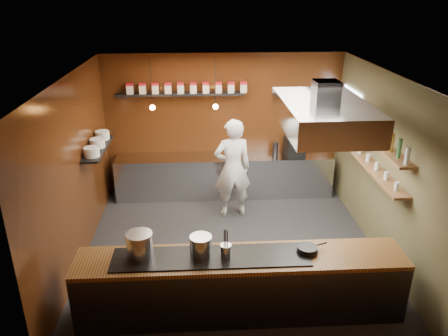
{
  "coord_description": "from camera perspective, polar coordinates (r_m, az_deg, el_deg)",
  "views": [
    {
      "loc": [
        -0.51,
        -6.46,
        4.23
      ],
      "look_at": [
        -0.11,
        0.4,
        1.36
      ],
      "focal_mm": 35.0,
      "sensor_mm": 36.0,
      "label": 1
    }
  ],
  "objects": [
    {
      "name": "espresso_machine",
      "position": [
        9.41,
        9.17,
        2.86
      ],
      "size": [
        0.44,
        0.42,
        0.39
      ],
      "primitive_type": "cube",
      "rotation": [
        0.0,
        0.0,
        0.15
      ],
      "color": "black",
      "rests_on": "prep_counter"
    },
    {
      "name": "stockpot_small",
      "position": [
        5.83,
        -3.04,
        -10.09
      ],
      "size": [
        0.38,
        0.38,
        0.28
      ],
      "primitive_type": "cylinder",
      "rotation": [
        0.0,
        0.0,
        0.35
      ],
      "color": "#B0B3B7",
      "rests_on": "pass_counter"
    },
    {
      "name": "tin_shelf",
      "position": [
        9.06,
        -5.78,
        9.57
      ],
      "size": [
        2.6,
        0.26,
        0.04
      ],
      "primitive_type": "cube",
      "color": "black",
      "rests_on": "back_wall"
    },
    {
      "name": "pendant_left",
      "position": [
        8.47,
        -9.34,
        8.13
      ],
      "size": [
        0.1,
        0.1,
        0.95
      ],
      "color": "black",
      "rests_on": "ceiling"
    },
    {
      "name": "extractor_hood",
      "position": [
        6.56,
        12.93,
        6.81
      ],
      "size": [
        1.2,
        2.0,
        0.72
      ],
      "color": "#38383D",
      "rests_on": "ceiling"
    },
    {
      "name": "frying_pan",
      "position": [
        6.05,
        10.87,
        -10.36
      ],
      "size": [
        0.44,
        0.29,
        0.07
      ],
      "color": "black",
      "rests_on": "pass_counter"
    },
    {
      "name": "butter_jar",
      "position": [
        6.08,
        10.29,
        -10.24
      ],
      "size": [
        0.13,
        0.13,
        0.09
      ],
      "primitive_type": "cylinder",
      "rotation": [
        0.0,
        0.0,
        0.43
      ],
      "color": "gold",
      "rests_on": "pass_counter"
    },
    {
      "name": "bottle_shelf_upper",
      "position": [
        7.69,
        18.65,
        3.95
      ],
      "size": [
        0.26,
        2.8,
        0.04
      ],
      "primitive_type": "cube",
      "color": "brown",
      "rests_on": "right_wall"
    },
    {
      "name": "bottles",
      "position": [
        7.65,
        18.78,
        4.94
      ],
      "size": [
        0.06,
        2.66,
        0.24
      ],
      "color": "silver",
      "rests_on": "bottle_shelf_upper"
    },
    {
      "name": "ceiling",
      "position": [
        6.6,
        1.2,
        11.89
      ],
      "size": [
        5.0,
        5.0,
        0.0
      ],
      "primitive_type": "plane",
      "rotation": [
        3.14,
        0.0,
        0.0
      ],
      "color": "silver",
      "rests_on": "back_wall"
    },
    {
      "name": "back_wall",
      "position": [
        9.38,
        -0.06,
        5.71
      ],
      "size": [
        5.0,
        0.0,
        5.0
      ],
      "primitive_type": "plane",
      "rotation": [
        1.57,
        0.0,
        0.0
      ],
      "color": "#361609",
      "rests_on": "ground"
    },
    {
      "name": "plate_stacks",
      "position": [
        8.1,
        -16.21,
        3.14
      ],
      "size": [
        0.26,
        1.16,
        0.16
      ],
      "color": "white",
      "rests_on": "plate_shelf"
    },
    {
      "name": "utensil_crock",
      "position": [
        5.79,
        0.24,
        -10.81
      ],
      "size": [
        0.15,
        0.15,
        0.19
      ],
      "primitive_type": "cylinder",
      "rotation": [
        0.0,
        0.0,
        -0.0
      ],
      "color": "#B4B6BB",
      "rests_on": "pass_counter"
    },
    {
      "name": "pass_counter",
      "position": [
        6.17,
        2.16,
        -14.99
      ],
      "size": [
        4.4,
        0.72,
        0.94
      ],
      "color": "#38383D",
      "rests_on": "floor"
    },
    {
      "name": "pendant_right",
      "position": [
        8.43,
        -1.12,
        8.35
      ],
      "size": [
        0.1,
        0.1,
        0.95
      ],
      "color": "black",
      "rests_on": "ceiling"
    },
    {
      "name": "window_pane",
      "position": [
        8.99,
        16.15,
        6.71
      ],
      "size": [
        0.0,
        1.0,
        1.0
      ],
      "primitive_type": "plane",
      "rotation": [
        1.57,
        0.0,
        -1.57
      ],
      "color": "white",
      "rests_on": "right_wall"
    },
    {
      "name": "left_wall",
      "position": [
        7.29,
        -18.9,
        -0.64
      ],
      "size": [
        0.0,
        5.0,
        5.0
      ],
      "primitive_type": "plane",
      "rotation": [
        1.57,
        0.0,
        1.57
      ],
      "color": "#361609",
      "rests_on": "ground"
    },
    {
      "name": "chef",
      "position": [
        8.41,
        1.13,
        -0.05
      ],
      "size": [
        0.78,
        0.57,
        1.97
      ],
      "primitive_type": "imported",
      "rotation": [
        0.0,
        0.0,
        3.28
      ],
      "color": "white",
      "rests_on": "floor"
    },
    {
      "name": "stockpot_large",
      "position": [
        5.89,
        -10.95,
        -9.82
      ],
      "size": [
        0.41,
        0.41,
        0.34
      ],
      "primitive_type": "cylinder",
      "rotation": [
        0.0,
        0.0,
        -0.18
      ],
      "color": "silver",
      "rests_on": "pass_counter"
    },
    {
      "name": "plate_shelf",
      "position": [
        8.14,
        -16.14,
        2.48
      ],
      "size": [
        0.3,
        1.4,
        0.04
      ],
      "primitive_type": "cube",
      "color": "black",
      "rests_on": "left_wall"
    },
    {
      "name": "storage_tins",
      "position": [
        9.03,
        -4.85,
        10.41
      ],
      "size": [
        2.43,
        0.13,
        0.22
      ],
      "color": "beige",
      "rests_on": "tin_shelf"
    },
    {
      "name": "prep_counter",
      "position": [
        9.44,
        0.06,
        -0.99
      ],
      "size": [
        4.6,
        0.65,
        0.9
      ],
      "primitive_type": "cube",
      "color": "silver",
      "rests_on": "floor"
    },
    {
      "name": "right_wall",
      "position": [
        7.63,
        20.17,
        0.22
      ],
      "size": [
        0.0,
        5.0,
        5.0
      ],
      "primitive_type": "plane",
      "rotation": [
        1.57,
        0.0,
        -1.57
      ],
      "color": "brown",
      "rests_on": "ground"
    },
    {
      "name": "bottle_shelf_lower",
      "position": [
        7.85,
        18.23,
        0.7
      ],
      "size": [
        0.26,
        2.8,
        0.04
      ],
      "primitive_type": "cube",
      "color": "brown",
      "rests_on": "right_wall"
    },
    {
      "name": "wine_glasses",
      "position": [
        7.82,
        18.3,
        1.27
      ],
      "size": [
        0.07,
        2.37,
        0.13
      ],
      "color": "silver",
      "rests_on": "bottle_shelf_lower"
    },
    {
      "name": "floor",
      "position": [
        7.74,
        1.02,
        -10.5
      ],
      "size": [
        5.0,
        5.0,
        0.0
      ],
      "primitive_type": "plane",
      "color": "black",
      "rests_on": "ground"
    }
  ]
}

